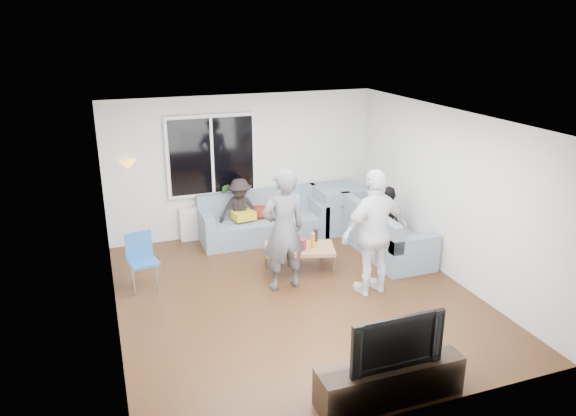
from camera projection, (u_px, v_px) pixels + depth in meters
name	position (u px, v px, depth m)	size (l,w,h in m)	color
floor	(295.00, 296.00, 7.97)	(5.00, 5.50, 0.04)	#56351C
ceiling	(296.00, 117.00, 7.11)	(5.00, 5.50, 0.04)	white
wall_back	(243.00, 165.00, 10.00)	(5.00, 0.04, 2.60)	silver
wall_front	(399.00, 304.00, 5.07)	(5.00, 0.04, 2.60)	silver
wall_left	(106.00, 234.00, 6.73)	(0.04, 5.50, 2.60)	silver
wall_right	(449.00, 193.00, 8.34)	(0.04, 5.50, 2.60)	silver
window_frame	(212.00, 155.00, 9.66)	(1.62, 0.06, 1.47)	white
window_glass	(212.00, 156.00, 9.62)	(1.50, 0.02, 1.35)	black
window_mullion	(212.00, 156.00, 9.61)	(0.05, 0.03, 1.35)	white
radiator	(215.00, 221.00, 10.03)	(1.30, 0.12, 0.62)	silver
potted_plant	(224.00, 194.00, 9.89)	(0.22, 0.18, 0.40)	#306528
vase	(209.00, 202.00, 9.84)	(0.18, 0.18, 0.18)	silver
sofa_back_section	(263.00, 217.00, 9.91)	(2.30, 0.85, 0.85)	slate
sofa_right_section	(386.00, 229.00, 9.32)	(0.85, 2.00, 0.85)	slate
sofa_corner	(337.00, 208.00, 10.39)	(0.85, 0.85, 0.85)	slate
cushion_yellow	(244.00, 215.00, 9.75)	(0.38, 0.32, 0.14)	gold
cushion_red	(263.00, 211.00, 9.94)	(0.36, 0.30, 0.13)	maroon
coffee_table	(299.00, 259.00, 8.71)	(1.10, 0.60, 0.40)	#AC7E53
pitcher	(301.00, 244.00, 8.54)	(0.17, 0.17, 0.17)	maroon
side_chair	(144.00, 263.00, 8.01)	(0.40, 0.40, 0.86)	#265AA8
floor_lamp	(131.00, 203.00, 9.56)	(0.32, 0.32, 1.56)	gold
player_left	(284.00, 230.00, 7.89)	(0.68, 0.44, 1.85)	#4F4F54
player_right	(375.00, 233.00, 7.76)	(1.10, 0.46, 1.88)	silver
spectator_right	(386.00, 220.00, 9.27)	(0.57, 0.44, 1.17)	black
spectator_back	(240.00, 210.00, 9.75)	(0.76, 0.44, 1.18)	black
tv_console	(390.00, 381.00, 5.70)	(1.60, 0.40, 0.44)	#302218
television	(393.00, 338.00, 5.53)	(1.04, 0.14, 0.60)	black
bottle_b	(292.00, 242.00, 8.49)	(0.08, 0.08, 0.27)	#18881F
bottle_d	(313.00, 240.00, 8.60)	(0.07, 0.07, 0.24)	orange
bottle_e	(316.00, 235.00, 8.84)	(0.07, 0.07, 0.21)	black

